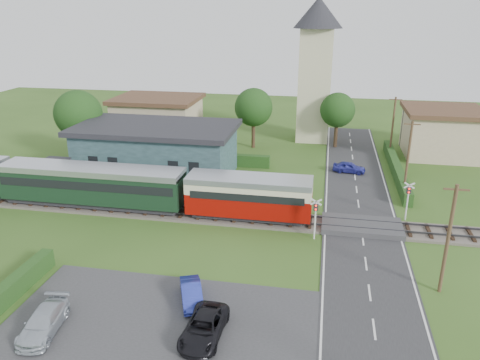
% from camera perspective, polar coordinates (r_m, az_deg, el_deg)
% --- Properties ---
extents(ground, '(120.00, 120.00, 0.00)m').
position_cam_1_polar(ground, '(36.80, -1.02, -6.04)').
color(ground, '#2D4C19').
extents(railway_track, '(76.00, 3.20, 0.49)m').
position_cam_1_polar(railway_track, '(38.52, -0.42, -4.60)').
color(railway_track, '#4C443D').
rests_on(railway_track, ground).
extents(road, '(6.00, 70.00, 0.05)m').
position_cam_1_polar(road, '(36.31, 14.75, -7.10)').
color(road, '#28282B').
rests_on(road, ground).
extents(car_park, '(17.00, 9.00, 0.08)m').
position_cam_1_polar(car_park, '(27.28, -9.58, -16.65)').
color(car_park, '#333335').
rests_on(car_park, ground).
extents(crossing_deck, '(6.20, 3.40, 0.45)m').
position_cam_1_polar(crossing_deck, '(38.02, 14.61, -5.47)').
color(crossing_deck, '#333335').
rests_on(crossing_deck, ground).
extents(platform, '(30.00, 3.00, 0.45)m').
position_cam_1_polar(platform, '(44.10, -12.47, -1.63)').
color(platform, gray).
rests_on(platform, ground).
extents(equipment_hut, '(2.30, 2.30, 2.55)m').
position_cam_1_polar(equipment_hut, '(47.23, -21.59, 0.83)').
color(equipment_hut, beige).
rests_on(equipment_hut, platform).
extents(station_building, '(16.00, 9.00, 5.30)m').
position_cam_1_polar(station_building, '(48.37, -10.07, 3.59)').
color(station_building, '#273D3D').
rests_on(station_building, ground).
extents(train, '(43.20, 2.90, 3.40)m').
position_cam_1_polar(train, '(43.38, -21.30, -0.19)').
color(train, '#232328').
rests_on(train, ground).
extents(church_tower, '(6.00, 6.00, 17.60)m').
position_cam_1_polar(church_tower, '(60.63, 9.25, 14.24)').
color(church_tower, beige).
rests_on(church_tower, ground).
extents(house_west, '(10.80, 8.80, 5.50)m').
position_cam_1_polar(house_west, '(62.76, -9.96, 7.51)').
color(house_west, tan).
rests_on(house_west, ground).
extents(house_east, '(8.80, 8.80, 5.50)m').
position_cam_1_polar(house_east, '(59.39, 23.36, 5.43)').
color(house_east, tan).
rests_on(house_east, ground).
extents(hedge_carpark, '(0.80, 9.00, 1.20)m').
position_cam_1_polar(hedge_carpark, '(31.20, -26.68, -12.37)').
color(hedge_carpark, '#193814').
rests_on(hedge_carpark, ground).
extents(hedge_roadside, '(0.80, 18.00, 1.20)m').
position_cam_1_polar(hedge_roadside, '(51.33, 18.48, 1.36)').
color(hedge_roadside, '#193814').
rests_on(hedge_roadside, ground).
extents(hedge_station, '(22.00, 0.80, 1.30)m').
position_cam_1_polar(hedge_station, '(53.01, -8.26, 2.86)').
color(hedge_station, '#193814').
rests_on(hedge_station, ground).
extents(tree_a, '(5.20, 5.20, 8.00)m').
position_cam_1_polar(tree_a, '(54.58, -19.11, 7.60)').
color(tree_a, '#332316').
rests_on(tree_a, ground).
extents(tree_b, '(4.60, 4.60, 7.34)m').
position_cam_1_polar(tree_b, '(57.11, 1.67, 8.84)').
color(tree_b, '#332316').
rests_on(tree_b, ground).
extents(tree_c, '(4.20, 4.20, 6.78)m').
position_cam_1_polar(tree_c, '(58.48, 11.81, 8.33)').
color(tree_c, '#332316').
rests_on(tree_c, ground).
extents(utility_pole_b, '(1.40, 0.22, 7.00)m').
position_cam_1_polar(utility_pole_b, '(30.13, 24.04, -6.52)').
color(utility_pole_b, '#473321').
rests_on(utility_pole_b, ground).
extents(utility_pole_c, '(1.40, 0.22, 7.00)m').
position_cam_1_polar(utility_pole_c, '(44.78, 19.80, 2.58)').
color(utility_pole_c, '#473321').
rests_on(utility_pole_c, ground).
extents(utility_pole_d, '(1.40, 0.22, 7.00)m').
position_cam_1_polar(utility_pole_d, '(56.25, 18.10, 6.22)').
color(utility_pole_d, '#473321').
rests_on(utility_pole_d, ground).
extents(crossing_signal_near, '(0.84, 0.28, 3.28)m').
position_cam_1_polar(crossing_signal_near, '(34.89, 9.19, -3.97)').
color(crossing_signal_near, silver).
rests_on(crossing_signal_near, ground).
extents(crossing_signal_far, '(0.84, 0.28, 3.28)m').
position_cam_1_polar(crossing_signal_far, '(39.92, 19.82, -1.78)').
color(crossing_signal_far, silver).
rests_on(crossing_signal_far, ground).
extents(streetlamp_west, '(0.30, 0.30, 5.15)m').
position_cam_1_polar(streetlamp_west, '(61.14, -17.81, 6.75)').
color(streetlamp_west, '#3F3F47').
rests_on(streetlamp_west, ground).
extents(streetlamp_east, '(0.30, 0.30, 5.15)m').
position_cam_1_polar(streetlamp_east, '(61.46, 19.20, 6.66)').
color(streetlamp_east, '#3F3F47').
rests_on(streetlamp_east, ground).
extents(car_on_road, '(3.50, 1.78, 1.14)m').
position_cam_1_polar(car_on_road, '(50.27, 13.16, 1.52)').
color(car_on_road, '#2B2E98').
rests_on(car_on_road, road).
extents(car_park_blue, '(2.31, 3.52, 1.10)m').
position_cam_1_polar(car_park_blue, '(28.23, -5.93, -13.58)').
color(car_park_blue, '#25319C').
rests_on(car_park_blue, car_park).
extents(car_park_silver, '(2.19, 4.25, 1.18)m').
position_cam_1_polar(car_park_silver, '(27.88, -22.83, -15.66)').
color(car_park_silver, '#ACB4BF').
rests_on(car_park_silver, car_park).
extents(car_park_dark, '(2.05, 4.23, 1.16)m').
position_cam_1_polar(car_park_dark, '(25.59, -4.42, -17.47)').
color(car_park_dark, black).
rests_on(car_park_dark, car_park).
extents(pedestrian_near, '(0.60, 0.45, 1.47)m').
position_cam_1_polar(pedestrian_near, '(41.85, -5.28, -1.01)').
color(pedestrian_near, gray).
rests_on(pedestrian_near, platform).
extents(pedestrian_far, '(0.57, 0.72, 1.47)m').
position_cam_1_polar(pedestrian_far, '(46.04, -19.99, -0.18)').
color(pedestrian_far, gray).
rests_on(pedestrian_far, platform).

